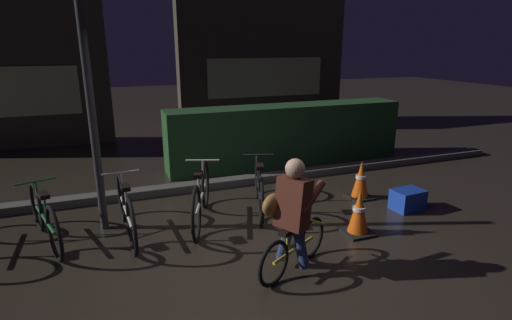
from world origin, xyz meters
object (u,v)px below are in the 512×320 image
parked_bike_center_right (201,197)px  blue_crate (408,200)px  traffic_cone_near (359,213)px  parked_bike_center_left (126,210)px  cyclist (291,216)px  street_post (93,123)px  parked_bike_right_mid (259,187)px  parked_bike_left_mid (45,218)px  traffic_cone_far (361,180)px

parked_bike_center_right → blue_crate: 2.98m
parked_bike_center_right → traffic_cone_near: bearing=-100.1°
parked_bike_center_left → cyclist: cyclist is taller
cyclist → street_post: bearing=105.7°
parked_bike_center_left → blue_crate: parked_bike_center_left is taller
parked_bike_center_left → parked_bike_center_right: bearing=-89.9°
parked_bike_right_mid → traffic_cone_near: (0.89, -1.18, -0.06)m
street_post → traffic_cone_near: (3.02, -1.30, -1.12)m
cyclist → blue_crate: bearing=-9.1°
parked_bike_center_right → parked_bike_right_mid: parked_bike_center_right is taller
parked_bike_left_mid → street_post: bearing=-89.0°
street_post → parked_bike_left_mid: bearing=-161.4°
parked_bike_center_left → street_post: bearing=34.7°
parked_bike_left_mid → parked_bike_center_left: (0.92, -0.13, 0.01)m
blue_crate → parked_bike_right_mid: bearing=158.9°
blue_crate → street_post: bearing=167.8°
traffic_cone_far → parked_bike_right_mid: bearing=174.7°
parked_bike_left_mid → cyclist: size_ratio=1.23×
parked_bike_left_mid → traffic_cone_near: (3.66, -1.08, -0.05)m
cyclist → parked_bike_center_left: bearing=107.2°
street_post → cyclist: size_ratio=2.25×
parked_bike_center_right → traffic_cone_near: 2.05m
parked_bike_right_mid → traffic_cone_far: size_ratio=2.62×
street_post → blue_crate: street_post is taller
street_post → traffic_cone_near: size_ratio=4.75×
traffic_cone_near → blue_crate: bearing=19.6°
parked_bike_left_mid → blue_crate: (4.79, -0.68, -0.19)m
cyclist → traffic_cone_far: bearing=8.1°
parked_bike_left_mid → traffic_cone_far: 4.41m
parked_bike_right_mid → cyclist: cyclist is taller
parked_bike_center_right → cyclist: bearing=-138.7°
street_post → parked_bike_center_left: bearing=-51.6°
parked_bike_right_mid → cyclist: (-0.29, -1.67, 0.28)m
traffic_cone_far → blue_crate: 0.75m
blue_crate → traffic_cone_near: bearing=-160.4°
parked_bike_center_left → parked_bike_right_mid: size_ratio=1.06×
parked_bike_right_mid → traffic_cone_near: parked_bike_right_mid is taller
parked_bike_left_mid → traffic_cone_far: (4.41, -0.06, -0.04)m
parked_bike_right_mid → parked_bike_left_mid: bearing=109.7°
street_post → traffic_cone_far: street_post is taller
parked_bike_center_right → cyclist: (0.60, -1.50, 0.26)m
parked_bike_center_left → traffic_cone_near: size_ratio=2.84×
street_post → parked_bike_left_mid: size_ratio=1.82×
parked_bike_left_mid → parked_bike_right_mid: parked_bike_right_mid is taller
parked_bike_right_mid → parked_bike_center_right: bearing=118.2°
parked_bike_right_mid → traffic_cone_far: 1.65m
traffic_cone_far → parked_bike_left_mid: bearing=179.3°
street_post → traffic_cone_near: street_post is taller
traffic_cone_near → cyclist: bearing=-157.6°
traffic_cone_near → cyclist: 1.32m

